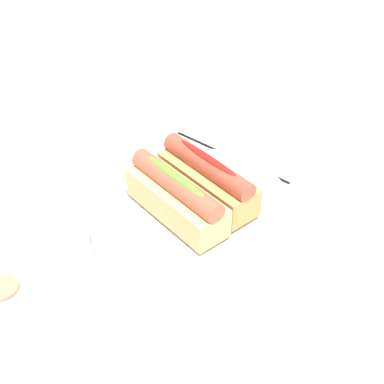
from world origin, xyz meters
name	(u,v)px	position (x,y,z in m)	size (l,w,h in m)	color
ground_plane	(198,239)	(0.00, 0.00, 0.00)	(2.40, 2.40, 0.00)	silver
serving_bowl	(192,214)	(0.02, -0.02, 0.02)	(0.27, 0.27, 0.04)	white
hotdog_front	(207,178)	(0.01, -0.05, 0.07)	(0.16, 0.10, 0.06)	tan
hotdog_back	(176,197)	(0.03, 0.01, 0.07)	(0.16, 0.10, 0.06)	#DBB270
water_glass	(74,139)	(0.25, -0.07, 0.04)	(0.07, 0.07, 0.09)	white
paper_towel_roll	(18,335)	(0.06, 0.25, 0.07)	(0.11, 0.11, 0.13)	white
chopstick_near	(231,156)	(0.04, -0.19, 0.00)	(0.01, 0.01, 0.22)	black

